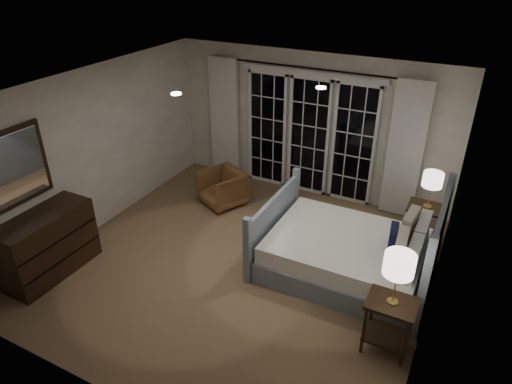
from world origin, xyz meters
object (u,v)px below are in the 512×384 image
at_px(bed, 350,253).
at_px(dresser, 48,244).
at_px(nightstand_right, 424,220).
at_px(lamp_left, 399,265).
at_px(armchair, 222,188).
at_px(lamp_right, 433,180).
at_px(nightstand_left, 389,318).

bearing_deg(bed, dresser, -153.24).
xyz_separation_m(nightstand_right, lamp_left, (-0.00, -2.24, 0.72)).
bearing_deg(armchair, nightstand_right, 30.87).
relative_size(armchair, dresser, 0.53).
bearing_deg(nightstand_right, lamp_left, -90.12).
distance_m(bed, lamp_left, 1.60).
distance_m(bed, lamp_right, 1.57).
bearing_deg(armchair, lamp_left, -4.88).
xyz_separation_m(nightstand_right, lamp_right, (0.00, -0.00, 0.66)).
xyz_separation_m(lamp_right, dresser, (-4.41, -2.96, -0.65)).
relative_size(nightstand_left, dresser, 0.53).
height_order(lamp_left, armchair, lamp_left).
distance_m(bed, dresser, 4.08).
distance_m(lamp_left, dresser, 4.52).
height_order(nightstand_left, nightstand_right, nightstand_left).
bearing_deg(dresser, nightstand_right, 33.86).
bearing_deg(bed, nightstand_left, -55.84).
distance_m(nightstand_left, nightstand_right, 2.24).
xyz_separation_m(nightstand_left, lamp_left, (0.00, -0.00, 0.72)).
height_order(bed, nightstand_left, bed).
relative_size(lamp_left, dresser, 0.48).
distance_m(lamp_left, armchair, 3.92).
xyz_separation_m(bed, nightstand_right, (0.77, 1.12, 0.12)).
xyz_separation_m(nightstand_left, nightstand_right, (0.00, 2.24, -0.00)).
bearing_deg(lamp_right, bed, -124.34).
bearing_deg(armchair, lamp_right, 30.87).
relative_size(lamp_left, lamp_right, 1.14).
relative_size(bed, lamp_left, 3.62).
distance_m(lamp_right, armchair, 3.39).
bearing_deg(nightstand_left, lamp_right, 89.88).
height_order(bed, dresser, bed).
distance_m(bed, armchair, 2.66).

